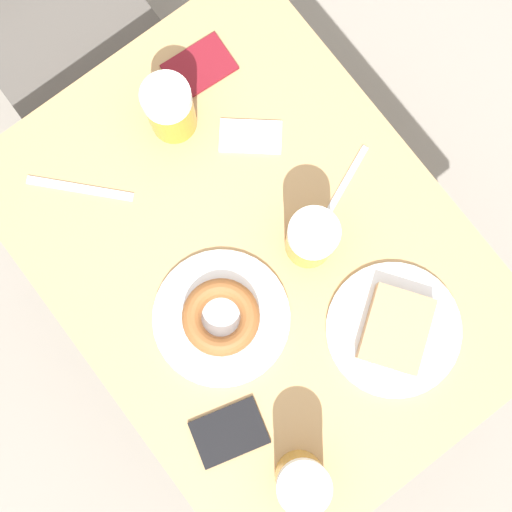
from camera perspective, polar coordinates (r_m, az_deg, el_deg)
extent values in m
plane|color=gray|center=(2.03, 0.00, -3.02)|extent=(8.00, 8.00, 0.00)
cube|color=tan|center=(1.33, 0.00, -0.22)|extent=(0.72, 0.97, 0.03)
cylinder|color=black|center=(1.76, 17.42, -7.00)|extent=(0.04, 0.04, 0.69)
cylinder|color=black|center=(1.79, -16.98, 3.20)|extent=(0.04, 0.04, 0.69)
cylinder|color=black|center=(1.83, -0.48, 15.28)|extent=(0.04, 0.04, 0.69)
cube|color=#514C47|center=(1.83, -15.09, 16.90)|extent=(0.40, 0.40, 0.02)
cylinder|color=#514C47|center=(1.95, -14.71, 7.56)|extent=(0.03, 0.03, 0.42)
cylinder|color=#514C47|center=(1.97, -6.31, 13.62)|extent=(0.03, 0.03, 0.42)
cylinder|color=silver|center=(1.33, 10.96, -5.80)|extent=(0.25, 0.25, 0.01)
cube|color=tan|center=(1.30, 11.15, -5.75)|extent=(0.18, 0.17, 0.04)
cylinder|color=silver|center=(1.30, -2.78, -4.97)|extent=(0.25, 0.25, 0.01)
torus|color=brown|center=(1.28, -2.83, -4.91)|extent=(0.14, 0.14, 0.04)
cylinder|color=#C68C23|center=(1.34, -6.82, 11.39)|extent=(0.09, 0.09, 0.11)
cylinder|color=white|center=(1.27, -7.21, 12.47)|extent=(0.09, 0.09, 0.03)
cylinder|color=#C68C23|center=(1.27, 3.64, -17.46)|extent=(0.09, 0.09, 0.11)
cylinder|color=white|center=(1.20, 3.86, -18.00)|extent=(0.09, 0.09, 0.03)
cylinder|color=#C68C23|center=(1.27, 4.39, 1.27)|extent=(0.09, 0.09, 0.11)
cylinder|color=white|center=(1.20, 4.65, 1.84)|extent=(0.09, 0.09, 0.03)
cube|color=white|center=(1.37, -0.44, 9.55)|extent=(0.13, 0.13, 0.00)
cube|color=silver|center=(1.36, 7.11, 5.79)|extent=(0.16, 0.07, 0.00)
cube|color=silver|center=(1.38, -13.90, 5.26)|extent=(0.15, 0.16, 0.00)
cube|color=black|center=(1.31, -2.15, -13.94)|extent=(0.14, 0.12, 0.01)
cube|color=maroon|center=(1.42, -4.54, 14.84)|extent=(0.13, 0.10, 0.01)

